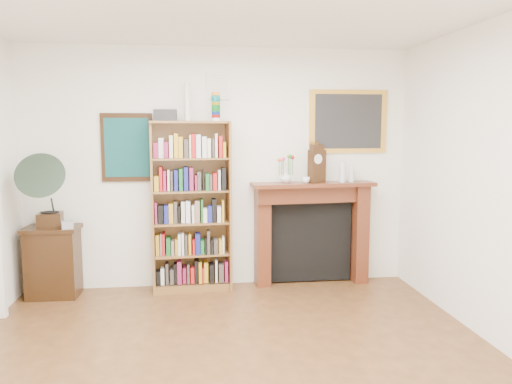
# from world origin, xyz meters

# --- Properties ---
(room) EXTENTS (4.51, 5.01, 2.81)m
(room) POSITION_xyz_m (0.00, 0.00, 1.40)
(room) COLOR #4B2F16
(room) RESTS_ON ground
(teal_poster) EXTENTS (0.58, 0.04, 0.78)m
(teal_poster) POSITION_xyz_m (-1.05, 2.48, 1.65)
(teal_poster) COLOR black
(teal_poster) RESTS_ON back_wall
(small_picture) EXTENTS (0.26, 0.04, 0.30)m
(small_picture) POSITION_xyz_m (0.00, 2.48, 2.35)
(small_picture) COLOR white
(small_picture) RESTS_ON back_wall
(gilt_painting) EXTENTS (0.95, 0.04, 0.75)m
(gilt_painting) POSITION_xyz_m (1.55, 2.48, 1.95)
(gilt_painting) COLOR gold
(gilt_painting) RESTS_ON back_wall
(bookshelf) EXTENTS (0.92, 0.39, 2.24)m
(bookshelf) POSITION_xyz_m (-0.34, 2.32, 1.09)
(bookshelf) COLOR brown
(bookshelf) RESTS_ON floor
(side_cabinet) EXTENTS (0.59, 0.43, 0.79)m
(side_cabinet) POSITION_xyz_m (-1.86, 2.27, 0.39)
(side_cabinet) COLOR black
(side_cabinet) RESTS_ON floor
(fireplace) EXTENTS (1.48, 0.46, 1.23)m
(fireplace) POSITION_xyz_m (1.10, 2.39, 0.73)
(fireplace) COLOR #4F2212
(fireplace) RESTS_ON floor
(gramophone) EXTENTS (0.56, 0.67, 0.82)m
(gramophone) POSITION_xyz_m (-1.88, 2.15, 1.25)
(gramophone) COLOR black
(gramophone) RESTS_ON side_cabinet
(cd_stack) EXTENTS (0.15, 0.15, 0.08)m
(cd_stack) POSITION_xyz_m (-1.66, 2.15, 0.83)
(cd_stack) COLOR #B9BAC6
(cd_stack) RESTS_ON side_cabinet
(mantel_clock) EXTENTS (0.22, 0.17, 0.45)m
(mantel_clock) POSITION_xyz_m (1.14, 2.33, 1.45)
(mantel_clock) COLOR black
(mantel_clock) RESTS_ON fireplace
(flower_vase) EXTENTS (0.13, 0.13, 0.13)m
(flower_vase) POSITION_xyz_m (0.77, 2.37, 1.30)
(flower_vase) COLOR white
(flower_vase) RESTS_ON fireplace
(teacup) EXTENTS (0.11, 0.11, 0.07)m
(teacup) POSITION_xyz_m (1.00, 2.30, 1.27)
(teacup) COLOR white
(teacup) RESTS_ON fireplace
(bottle_left) EXTENTS (0.07, 0.07, 0.24)m
(bottle_left) POSITION_xyz_m (1.45, 2.32, 1.35)
(bottle_left) COLOR silver
(bottle_left) RESTS_ON fireplace
(bottle_right) EXTENTS (0.06, 0.06, 0.20)m
(bottle_right) POSITION_xyz_m (1.57, 2.36, 1.33)
(bottle_right) COLOR silver
(bottle_right) RESTS_ON fireplace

